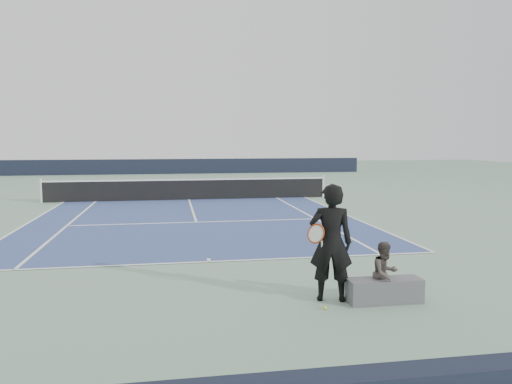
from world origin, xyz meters
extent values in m
plane|color=gray|center=(0.00, 0.00, 0.00)|extent=(80.00, 80.00, 0.00)
cube|color=#34477B|center=(0.00, 0.00, 0.01)|extent=(10.97, 23.77, 0.01)
cylinder|color=silver|center=(-6.40, 0.00, 0.54)|extent=(0.10, 0.10, 1.07)
cylinder|color=silver|center=(6.40, 0.00, 0.54)|extent=(0.10, 0.10, 1.07)
cube|color=black|center=(0.00, 0.00, 0.46)|extent=(12.80, 0.03, 0.90)
cube|color=white|center=(0.00, 0.00, 0.93)|extent=(12.80, 0.04, 0.06)
cube|color=black|center=(0.00, 17.88, 0.60)|extent=(30.00, 0.25, 1.20)
imported|color=black|center=(1.84, -14.90, 1.01)|extent=(0.87, 0.71, 2.01)
torus|color=#972D0C|center=(1.56, -14.95, 1.18)|extent=(0.34, 0.18, 0.36)
cylinder|color=white|center=(1.56, -14.95, 1.18)|extent=(0.29, 0.14, 0.32)
cylinder|color=white|center=(1.68, -14.92, 0.92)|extent=(0.08, 0.13, 0.27)
sphere|color=#C3DE2D|center=(1.60, -15.35, 0.03)|extent=(0.06, 0.06, 0.06)
cube|color=#56575B|center=(2.71, -15.17, 0.20)|extent=(1.33, 0.80, 0.41)
imported|color=#433B36|center=(2.71, -15.17, 0.50)|extent=(0.63, 0.57, 1.08)
camera|label=1|loc=(-0.84, -22.89, 2.75)|focal=35.00mm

